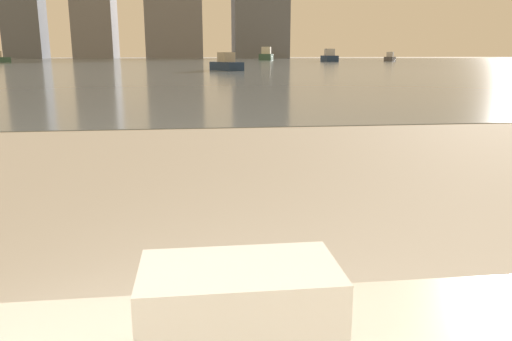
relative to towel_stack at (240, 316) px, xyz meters
The scene contains 6 objects.
towel_stack is the anchor object (origin of this frame).
harbor_water 61.12m from the towel_stack, 89.91° to the left, with size 180.00×110.00×0.01m.
harbor_boat_1 72.53m from the towel_stack, 68.06° to the left, with size 2.68×3.48×1.26m.
harbor_boat_2 66.83m from the towel_stack, 74.65° to the left, with size 1.73×4.43×1.63m.
harbor_boat_3 81.06m from the towel_stack, 81.75° to the left, with size 3.12×5.82×2.07m.
harbor_boat_4 30.38m from the towel_stack, 86.30° to the left, with size 1.97×3.04×1.08m.
Camera 1 is at (-0.15, 0.20, 1.00)m, focal length 35.00 mm.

